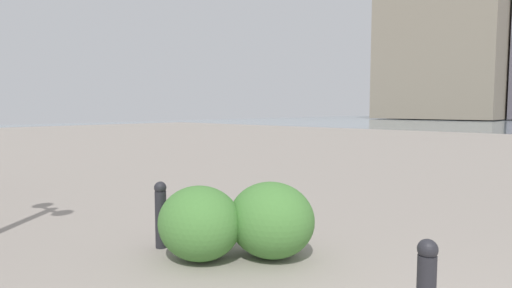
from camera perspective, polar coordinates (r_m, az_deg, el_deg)
building_annex at (r=69.11m, az=24.06°, el=11.41°), size 16.25×15.04×21.92m
bollard_near at (r=3.08m, az=21.64°, el=-17.21°), size 0.13×0.13×0.66m
bollard_mid at (r=4.71m, az=-12.51°, el=-8.94°), size 0.13×0.13×0.71m
shrub_low at (r=4.29m, az=-7.49°, el=-10.35°), size 0.86×0.77×0.73m
shrub_round at (r=4.32m, az=2.02°, el=-10.01°), size 0.89×0.80×0.75m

